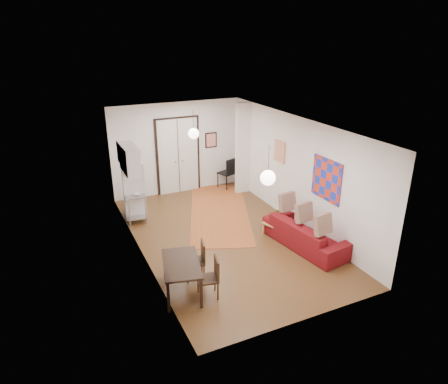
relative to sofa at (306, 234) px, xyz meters
name	(u,v)px	position (x,y,z in m)	size (l,w,h in m)	color
floor	(224,237)	(-1.59, 1.26, -0.33)	(7.00, 7.00, 0.00)	brown
ceiling	(224,124)	(-1.59, 1.26, 2.57)	(4.20, 7.00, 0.02)	white
wall_back	(177,148)	(-1.59, 4.76, 1.12)	(4.20, 0.02, 2.90)	white
wall_front	(312,250)	(-1.59, -2.24, 1.12)	(4.20, 0.02, 2.90)	white
wall_left	(138,198)	(-3.69, 1.26, 1.12)	(0.02, 7.00, 2.90)	white
wall_right	(296,172)	(0.51, 1.26, 1.12)	(0.02, 7.00, 2.90)	white
double_doors	(178,156)	(-1.59, 4.72, 0.87)	(1.44, 0.06, 2.50)	white
stub_partition	(243,149)	(0.26, 3.81, 1.12)	(0.50, 0.10, 2.90)	white
wall_cabinet	(130,159)	(-3.51, 2.76, 1.57)	(0.35, 1.00, 0.70)	silver
painting_popart	(327,179)	(0.48, 0.01, 1.32)	(0.05, 1.00, 1.00)	red
painting_abstract	(280,151)	(0.48, 2.06, 1.47)	(0.05, 0.50, 0.60)	white
poster_back	(211,140)	(-0.44, 4.73, 1.27)	(0.40, 0.03, 0.50)	red
print_left	(119,153)	(-3.66, 3.26, 1.62)	(0.03, 0.44, 0.54)	#A77A45
pendant_back	(194,134)	(-1.59, 3.26, 1.92)	(0.30, 0.30, 0.80)	silver
pendant_front	(268,178)	(-1.59, -0.74, 1.92)	(0.30, 0.30, 0.80)	silver
kilim_rug	(219,211)	(-1.07, 2.72, -0.33)	(1.62, 4.32, 0.01)	#BE602F
sofa	(306,234)	(0.00, 0.00, 0.00)	(2.27, 0.89, 0.66)	maroon
coffee_table	(277,222)	(-0.24, 0.91, -0.04)	(0.87, 0.68, 0.34)	tan
potted_plant	(281,214)	(-0.14, 0.91, 0.18)	(0.26, 0.30, 0.33)	#306B35
kitchen_counter	(136,201)	(-3.34, 3.34, 0.16)	(0.66, 1.10, 0.79)	#B0B2B5
bowl	(137,194)	(-3.34, 3.04, 0.48)	(0.19, 0.19, 0.05)	silver
soap_bottle	(132,186)	(-3.34, 3.59, 0.54)	(0.07, 0.08, 0.16)	#55A7B8
fridge	(134,190)	(-3.34, 3.43, 0.48)	(0.57, 0.57, 1.62)	silver
dining_table	(181,266)	(-3.34, -0.50, 0.27)	(0.97, 1.35, 0.68)	black
dining_chair_near	(193,256)	(-2.93, -0.07, 0.15)	(0.48, 0.61, 0.84)	#342010
dining_chair_far	(206,273)	(-2.93, -0.77, 0.15)	(0.48, 0.61, 0.84)	#342010
black_side_chair	(225,169)	(-0.03, 4.51, 0.28)	(0.61, 0.62, 1.03)	black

